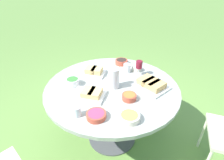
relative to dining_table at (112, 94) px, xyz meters
The scene contains 15 objects.
ground_plane 0.61m from the dining_table, ahead, with size 40.00×40.00×0.00m, color #668E42.
dining_table is the anchor object (origin of this frame).
water_pitcher 0.21m from the dining_table, 149.98° to the left, with size 0.11×0.10×0.20m.
wine_glass 0.42m from the dining_table, 112.92° to the right, with size 0.07×0.07×0.16m.
platter_bread_main 0.30m from the dining_table, 74.60° to the left, with size 0.33×0.29×0.07m.
platter_charcuterie 0.34m from the dining_table, 15.86° to the right, with size 0.34×0.28×0.08m.
platter_sandwich_side 0.40m from the dining_table, 154.47° to the right, with size 0.36×0.33×0.08m.
bowl_fries 0.51m from the dining_table, 136.37° to the left, with size 0.16×0.16×0.05m.
bowl_salad 0.41m from the dining_table, 29.38° to the left, with size 0.13×0.13×0.07m.
bowl_olives 0.51m from the dining_table, 72.39° to the right, with size 0.15×0.15×0.06m.
bowl_dip_red 0.48m from the dining_table, 106.27° to the left, with size 0.15×0.15×0.04m.
bowl_dip_cream 0.44m from the dining_table, 100.82° to the right, with size 0.11×0.11×0.05m.
bowl_roasted_veg 0.30m from the dining_table, 154.73° to the left, with size 0.12×0.12×0.05m.
cup_water_near 0.36m from the dining_table, 89.69° to the right, with size 0.08×0.08×0.09m.
cup_water_far 0.52m from the dining_table, 88.92° to the left, with size 0.06×0.06×0.08m.
Camera 1 is at (-0.74, 1.22, 1.65)m, focal length 28.00 mm.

